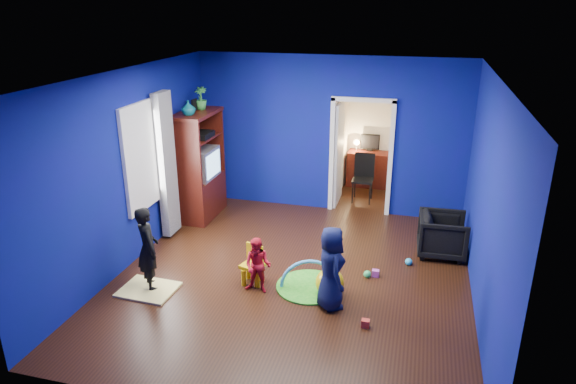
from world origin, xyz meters
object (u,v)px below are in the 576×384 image
(armchair, at_px, (442,235))
(folding_chair, at_px, (363,179))
(tv_armoire, at_px, (200,165))
(hopper_ball, at_px, (330,283))
(child_black, at_px, (148,248))
(study_desk, at_px, (368,169))
(vase, at_px, (188,108))
(kid_chair, at_px, (252,267))
(crt_tv, at_px, (201,163))
(play_mat, at_px, (309,287))
(toddler_red, at_px, (258,266))
(child_navy, at_px, (331,268))

(armchair, relative_size, folding_chair, 0.80)
(tv_armoire, xyz_separation_m, hopper_ball, (2.82, -2.15, -0.78))
(armchair, relative_size, tv_armoire, 0.38)
(child_black, height_order, folding_chair, child_black)
(armchair, height_order, tv_armoire, tv_armoire)
(study_desk, bearing_deg, hopper_ball, -89.89)
(armchair, relative_size, vase, 2.99)
(study_desk, bearing_deg, kid_chair, -103.78)
(study_desk, bearing_deg, tv_armoire, -138.97)
(child_black, bearing_deg, hopper_ball, -121.94)
(armchair, xyz_separation_m, crt_tv, (-4.27, 0.51, 0.68))
(armchair, distance_m, kid_chair, 3.06)
(crt_tv, bearing_deg, play_mat, -39.39)
(play_mat, bearing_deg, crt_tv, 140.61)
(vase, relative_size, study_desk, 0.28)
(kid_chair, relative_size, folding_chair, 0.54)
(toddler_red, bearing_deg, vase, 135.26)
(child_black, relative_size, study_desk, 1.38)
(crt_tv, bearing_deg, study_desk, 41.44)
(armchair, distance_m, child_black, 4.47)
(armchair, xyz_separation_m, child_black, (-3.95, -2.07, 0.27))
(kid_chair, bearing_deg, crt_tv, 146.53)
(folding_chair, bearing_deg, child_navy, -89.13)
(play_mat, bearing_deg, child_black, -165.59)
(folding_chair, bearing_deg, vase, -147.58)
(toddler_red, relative_size, folding_chair, 0.87)
(child_navy, relative_size, tv_armoire, 0.57)
(kid_chair, distance_m, study_desk, 4.68)
(tv_armoire, relative_size, hopper_ball, 5.03)
(armchair, xyz_separation_m, toddler_red, (-2.46, -1.79, 0.06))
(child_black, distance_m, kid_chair, 1.46)
(kid_chair, relative_size, play_mat, 0.53)
(kid_chair, bearing_deg, child_navy, 3.92)
(vase, bearing_deg, study_desk, 44.33)
(child_black, relative_size, kid_chair, 2.42)
(vase, xyz_separation_m, study_desk, (2.81, 2.74, -1.71))
(kid_chair, bearing_deg, toddler_red, -34.79)
(study_desk, distance_m, folding_chair, 0.96)
(folding_chair, bearing_deg, tv_armoire, -152.15)
(vase, distance_m, play_mat, 3.68)
(hopper_ball, bearing_deg, toddler_red, -171.34)
(toddler_red, xyz_separation_m, kid_chair, (-0.15, 0.20, -0.15))
(kid_chair, bearing_deg, tv_armoire, 147.20)
(crt_tv, relative_size, study_desk, 0.80)
(tv_armoire, xyz_separation_m, play_mat, (2.51, -2.03, -0.97))
(child_black, xyz_separation_m, crt_tv, (-0.32, 2.58, 0.41))
(child_navy, relative_size, crt_tv, 1.61)
(child_black, bearing_deg, kid_chair, -112.11)
(kid_chair, bearing_deg, armchair, 49.65)
(child_black, distance_m, tv_armoire, 2.63)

